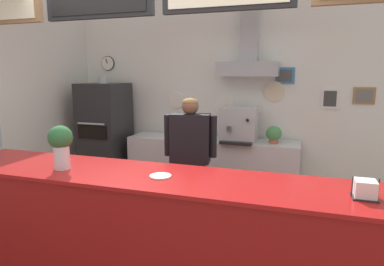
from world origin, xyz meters
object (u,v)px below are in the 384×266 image
object	(u,v)px
potted_oregano	(274,134)
potted_basil	(181,128)
condiment_plate	(160,176)
basil_vase	(61,145)
shop_worker	(190,163)
espresso_machine	(239,124)
napkin_holder	(365,190)
pizza_oven	(106,137)

from	to	relation	value
potted_oregano	potted_basil	world-z (taller)	potted_basil
condiment_plate	basil_vase	bearing A→B (deg)	-176.66
shop_worker	basil_vase	world-z (taller)	shop_worker
espresso_machine	napkin_holder	distance (m)	2.68
shop_worker	condiment_plate	world-z (taller)	shop_worker
espresso_machine	potted_basil	world-z (taller)	espresso_machine
pizza_oven	basil_vase	size ratio (longest dim) A/B	4.91
pizza_oven	basil_vase	xyz separation A→B (m)	(1.06, -2.31, 0.41)
potted_basil	shop_worker	bearing A→B (deg)	-65.30
espresso_machine	potted_basil	size ratio (longest dim) A/B	2.19
pizza_oven	napkin_holder	size ratio (longest dim) A/B	11.26
potted_oregano	napkin_holder	xyz separation A→B (m)	(0.75, -2.37, 0.09)
shop_worker	condiment_plate	distance (m)	1.24
pizza_oven	napkin_holder	xyz separation A→B (m)	(3.34, -2.26, 0.26)
potted_basil	basil_vase	bearing A→B (deg)	-93.88
pizza_oven	espresso_machine	bearing A→B (deg)	3.11
shop_worker	condiment_plate	size ratio (longest dim) A/B	9.40
pizza_oven	potted_oregano	distance (m)	2.60
shop_worker	espresso_machine	size ratio (longest dim) A/B	2.93
potted_oregano	basil_vase	size ratio (longest dim) A/B	0.65
potted_oregano	condiment_plate	size ratio (longest dim) A/B	1.42
espresso_machine	potted_oregano	world-z (taller)	espresso_machine
pizza_oven	basil_vase	bearing A→B (deg)	-65.29
pizza_oven	napkin_holder	world-z (taller)	pizza_oven
basil_vase	potted_oregano	bearing A→B (deg)	57.74
espresso_machine	potted_basil	xyz separation A→B (m)	(-0.88, 0.00, -0.10)
espresso_machine	potted_oregano	distance (m)	0.49
potted_basil	napkin_holder	size ratio (longest dim) A/B	1.55
shop_worker	potted_oregano	distance (m)	1.43
condiment_plate	espresso_machine	bearing A→B (deg)	85.55
potted_oregano	basil_vase	xyz separation A→B (m)	(-1.53, -2.42, 0.24)
espresso_machine	potted_basil	bearing A→B (deg)	179.92
shop_worker	basil_vase	distance (m)	1.50
espresso_machine	basil_vase	size ratio (longest dim) A/B	1.48
potted_oregano	potted_basil	bearing A→B (deg)	179.57
pizza_oven	potted_basil	world-z (taller)	pizza_oven
condiment_plate	potted_oregano	bearing A→B (deg)	74.33
espresso_machine	potted_oregano	bearing A→B (deg)	-1.08
napkin_holder	potted_basil	bearing A→B (deg)	131.52
potted_oregano	condiment_plate	distance (m)	2.46
basil_vase	condiment_plate	distance (m)	0.88
pizza_oven	potted_basil	size ratio (longest dim) A/B	7.28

